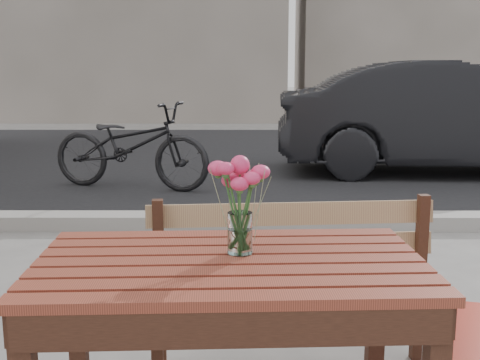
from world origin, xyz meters
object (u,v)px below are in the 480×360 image
object	(u,v)px
bicycle	(131,145)
main_table	(230,297)
parked_car	(448,118)
main_vase	(240,193)

from	to	relation	value
bicycle	main_table	bearing A→B (deg)	-149.93
main_table	parked_car	bearing A→B (deg)	63.03
parked_car	bicycle	bearing A→B (deg)	108.10
main_vase	parked_car	distance (m)	6.23
main_table	bicycle	size ratio (longest dim) A/B	0.67
main_table	main_vase	world-z (taller)	main_vase
parked_car	main_table	bearing A→B (deg)	158.60
main_vase	main_table	bearing A→B (deg)	-115.99
parked_car	bicycle	world-z (taller)	parked_car
main_table	parked_car	size ratio (longest dim) A/B	0.29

